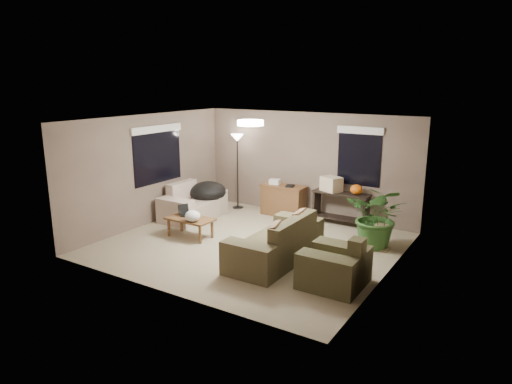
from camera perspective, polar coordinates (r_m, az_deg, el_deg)
The scene contains 20 objects.
room_shell at distance 8.91m, azimuth -0.68°, elevation 0.99°, with size 5.50×5.50×5.50m.
main_sofa at distance 8.39m, azimuth 2.73°, elevation -6.66°, with size 0.95×2.20×0.85m.
throw_pillows at distance 8.16m, azimuth 4.33°, elevation -4.64°, with size 0.34×1.38×0.47m.
loveseat at distance 11.04m, azimuth -8.00°, elevation -1.71°, with size 0.90×1.60×0.85m.
armchair at distance 7.53m, azimuth 9.85°, elevation -9.30°, with size 0.95×1.00×0.85m.
coffee_table at distance 9.68m, azimuth -8.24°, elevation -3.58°, with size 1.00×0.55×0.42m.
laptop at distance 9.82m, azimuth -8.64°, elevation -2.60°, with size 0.42×0.30×0.24m.
plastic_bag at distance 9.39m, azimuth -7.93°, elevation -2.99°, with size 0.33×0.29×0.23m, color white.
desk at distance 11.14m, azimuth 3.45°, elevation -1.02°, with size 1.10×0.50×0.75m.
desk_papers at distance 11.11m, azimuth 2.75°, elevation 1.19°, with size 0.71×0.30×0.12m.
console_table at distance 10.59m, azimuth 10.55°, elevation -1.70°, with size 1.30×0.40×0.75m.
pumpkin at distance 10.37m, azimuth 12.45°, elevation 0.30°, with size 0.28×0.28×0.23m, color orange.
cardboard_box at distance 10.56m, azimuth 9.40°, elevation 0.99°, with size 0.44×0.33×0.33m, color beige.
papasan_chair at distance 11.33m, azimuth -6.01°, elevation -0.37°, with size 0.92×0.92×0.80m.
floor_lamp at distance 11.53m, azimuth -2.35°, elevation 5.68°, with size 0.32×0.32×1.91m.
ceiling_fixture at distance 8.72m, azimuth -0.70°, elevation 8.63°, with size 0.50×0.50×0.10m, color white.
houseplant at distance 9.27m, azimuth 15.00°, elevation -3.80°, with size 1.15×1.28×1.00m, color #2D5923.
cat_scratching_post at distance 9.28m, azimuth 15.32°, elevation -5.64°, with size 0.32×0.32×0.50m.
window_left at distance 10.73m, azimuth -12.22°, elevation 5.77°, with size 0.05×1.56×1.33m.
window_back at distance 10.46m, azimuth 12.82°, elevation 5.56°, with size 1.06×0.05×1.33m.
Camera 1 is at (4.69, -7.31, 3.23)m, focal length 32.00 mm.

